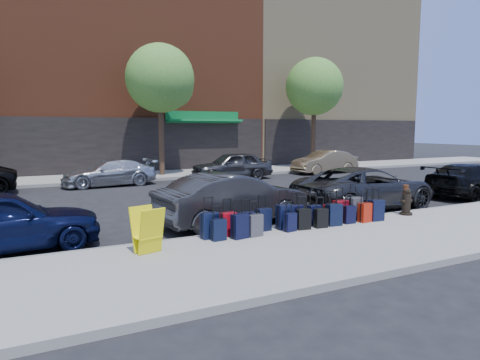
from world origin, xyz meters
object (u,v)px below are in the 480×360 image
bollard (405,199)px  car_far_3 (325,162)px  car_near_1 (233,199)px  car_near_2 (365,188)px  tree_center (163,80)px  fire_hydrant (406,202)px  display_rack (147,230)px  tree_right (316,88)px  suitcase_front_5 (296,216)px  car_far_2 (232,166)px  car_far_1 (109,173)px  car_near_3 (471,180)px  car_near_0 (0,221)px

bollard → car_far_3: (6.23, 11.94, 0.08)m
car_near_1 → car_near_2: (5.18, 0.19, -0.03)m
tree_center → fire_hydrant: 15.56m
fire_hydrant → display_rack: (-8.07, -0.41, 0.09)m
fire_hydrant → display_rack: size_ratio=0.87×
tree_right → bollard: 16.85m
suitcase_front_5 → car_near_2: size_ratio=0.18×
tree_right → display_rack: (-15.34, -14.83, -4.78)m
bollard → car_far_3: car_far_3 is taller
fire_hydrant → car_far_3: bearing=60.1°
car_far_2 → car_far_3: 6.47m
tree_center → tree_right: size_ratio=1.00×
display_rack → car_far_3: (14.27, 12.37, 0.07)m
tree_right → car_far_1: tree_right is taller
car_near_1 → car_near_3: car_near_1 is taller
car_near_1 → car_far_3: 15.15m
car_far_1 → suitcase_front_5: bearing=10.0°
car_far_2 → car_far_3: (6.46, 0.22, -0.04)m
car_near_0 → car_far_2: car_far_2 is taller
car_near_2 → car_far_1: (-6.88, 9.99, -0.08)m
car_far_3 → car_far_1: bearing=-93.3°
tree_right → car_near_2: 15.10m
tree_center → car_near_1: size_ratio=1.60×
car_near_1 → car_near_3: size_ratio=0.98×
bollard → display_rack: display_rack is taller
car_far_2 → car_far_3: bearing=95.5°
fire_hydrant → car_near_2: bearing=82.6°
car_near_3 → car_far_1: (-12.58, 9.94, -0.04)m
display_rack → car_far_2: bearing=42.3°
suitcase_front_5 → car_near_2: (4.09, 1.78, 0.28)m
car_near_0 → tree_center: bearing=-37.0°
tree_right → car_far_2: 9.26m
tree_center → car_near_2: bearing=-74.8°
tree_right → car_near_1: bearing=-134.1°
tree_center → display_rack: tree_center is taller
fire_hydrant → car_near_2: size_ratio=0.16×
car_far_1 → tree_right: bearing=96.8°
tree_center → car_near_3: bearing=-53.8°
bollard → display_rack: (-8.04, -0.43, 0.01)m
bollard → car_near_3: size_ratio=0.20×
car_near_1 → car_far_3: bearing=-55.2°
car_near_3 → bollard: bearing=101.3°
display_rack → car_near_0: 3.41m
suitcase_front_5 → car_near_1: (-1.09, 1.58, 0.31)m
tree_center → tree_right: same height
suitcase_front_5 → car_near_0: bearing=158.0°
car_near_2 → car_near_3: (5.71, 0.06, -0.05)m
car_near_1 → fire_hydrant: bearing=-116.8°
suitcase_front_5 → display_rack: display_rack is taller
tree_center → bollard: 15.52m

